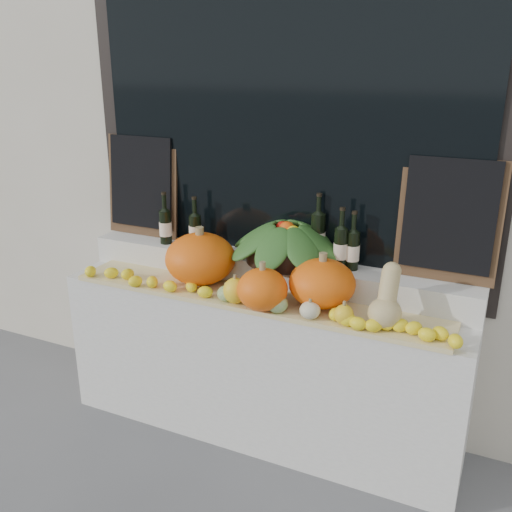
% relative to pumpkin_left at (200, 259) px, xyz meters
% --- Properties ---
extents(storefront_facade, '(7.00, 0.94, 4.50)m').
position_rel_pumpkin_left_xyz_m(storefront_facade, '(0.35, 0.78, 1.20)').
color(storefront_facade, beige).
rests_on(storefront_facade, ground).
extents(display_sill, '(2.30, 0.55, 0.88)m').
position_rel_pumpkin_left_xyz_m(display_sill, '(0.35, 0.06, -0.61)').
color(display_sill, silver).
rests_on(display_sill, ground).
extents(rear_tier, '(2.30, 0.25, 0.16)m').
position_rel_pumpkin_left_xyz_m(rear_tier, '(0.35, 0.21, -0.09)').
color(rear_tier, silver).
rests_on(rear_tier, display_sill).
extents(straw_bedding, '(2.10, 0.32, 0.02)m').
position_rel_pumpkin_left_xyz_m(straw_bedding, '(0.35, -0.06, -0.16)').
color(straw_bedding, tan).
rests_on(straw_bedding, display_sill).
extents(pumpkin_left, '(0.52, 0.52, 0.29)m').
position_rel_pumpkin_left_xyz_m(pumpkin_left, '(0.00, 0.00, 0.00)').
color(pumpkin_left, '#FF650D').
rests_on(pumpkin_left, straw_bedding).
extents(pumpkin_right, '(0.35, 0.35, 0.25)m').
position_rel_pumpkin_left_xyz_m(pumpkin_right, '(0.72, -0.02, -0.02)').
color(pumpkin_right, '#FF650D').
rests_on(pumpkin_right, straw_bedding).
extents(pumpkin_center, '(0.27, 0.27, 0.21)m').
position_rel_pumpkin_left_xyz_m(pumpkin_center, '(0.46, -0.18, -0.04)').
color(pumpkin_center, '#FF650D').
rests_on(pumpkin_center, straw_bedding).
extents(butternut_squash, '(0.16, 0.22, 0.30)m').
position_rel_pumpkin_left_xyz_m(butternut_squash, '(1.07, -0.10, -0.02)').
color(butternut_squash, tan).
rests_on(butternut_squash, straw_bedding).
extents(decorative_gourds, '(0.73, 0.13, 0.16)m').
position_rel_pumpkin_left_xyz_m(decorative_gourds, '(0.49, -0.18, -0.09)').
color(decorative_gourds, '#316E21').
rests_on(decorative_gourds, straw_bedding).
extents(lemon_heap, '(2.20, 0.16, 0.06)m').
position_rel_pumpkin_left_xyz_m(lemon_heap, '(0.35, -0.17, -0.11)').
color(lemon_heap, yellow).
rests_on(lemon_heap, straw_bedding).
extents(produce_bowl, '(0.69, 0.69, 0.24)m').
position_rel_pumpkin_left_xyz_m(produce_bowl, '(0.44, 0.20, 0.10)').
color(produce_bowl, black).
rests_on(produce_bowl, rear_tier).
extents(wine_bottle_far_left, '(0.08, 0.08, 0.32)m').
position_rel_pumpkin_left_xyz_m(wine_bottle_far_left, '(-0.34, 0.18, 0.10)').
color(wine_bottle_far_left, black).
rests_on(wine_bottle_far_left, rear_tier).
extents(wine_bottle_near_left, '(0.08, 0.08, 0.30)m').
position_rel_pumpkin_left_xyz_m(wine_bottle_near_left, '(-0.15, 0.21, 0.09)').
color(wine_bottle_near_left, black).
rests_on(wine_bottle_near_left, rear_tier).
extents(wine_bottle_tall, '(0.08, 0.08, 0.38)m').
position_rel_pumpkin_left_xyz_m(wine_bottle_tall, '(0.60, 0.27, 0.13)').
color(wine_bottle_tall, black).
rests_on(wine_bottle_tall, rear_tier).
extents(wine_bottle_near_right, '(0.08, 0.08, 0.34)m').
position_rel_pumpkin_left_xyz_m(wine_bottle_near_right, '(0.75, 0.19, 0.11)').
color(wine_bottle_near_right, black).
rests_on(wine_bottle_near_right, rear_tier).
extents(wine_bottle_far_right, '(0.08, 0.08, 0.32)m').
position_rel_pumpkin_left_xyz_m(wine_bottle_far_right, '(0.81, 0.22, 0.10)').
color(wine_bottle_far_right, black).
rests_on(wine_bottle_far_right, rear_tier).
extents(chalkboard_left, '(0.50, 0.09, 0.62)m').
position_rel_pumpkin_left_xyz_m(chalkboard_left, '(-0.57, 0.28, 0.32)').
color(chalkboard_left, '#4C331E').
rests_on(chalkboard_left, rear_tier).
extents(chalkboard_right, '(0.50, 0.09, 0.62)m').
position_rel_pumpkin_left_xyz_m(chalkboard_right, '(1.27, 0.28, 0.32)').
color(chalkboard_right, '#4C331E').
rests_on(chalkboard_right, rear_tier).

